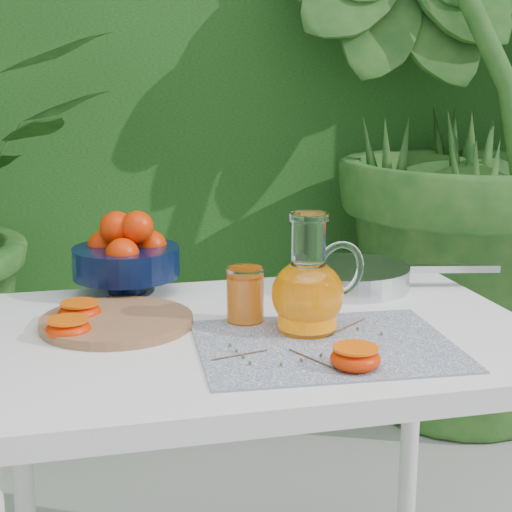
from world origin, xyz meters
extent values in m
cube|color=#194614|center=(0.00, 2.20, 1.25)|extent=(8.00, 1.20, 2.50)
imported|color=#1C541D|center=(0.96, 1.19, 1.05)|extent=(2.95, 2.95, 2.09)
cube|color=white|center=(0.02, -0.02, 0.73)|extent=(1.00, 0.70, 0.04)
cylinder|color=white|center=(-0.43, 0.28, 0.35)|extent=(0.04, 0.04, 0.71)
cylinder|color=white|center=(0.47, 0.28, 0.35)|extent=(0.04, 0.04, 0.71)
cube|color=#0D1A4C|center=(0.11, -0.14, 0.75)|extent=(0.45, 0.36, 0.00)
cylinder|color=#8F5D40|center=(-0.23, 0.06, 0.76)|extent=(0.33, 0.33, 0.02)
cylinder|color=black|center=(-0.19, 0.28, 0.77)|extent=(0.09, 0.09, 0.04)
cylinder|color=black|center=(-0.19, 0.28, 0.82)|extent=(0.26, 0.26, 0.06)
sphere|color=#DD3602|center=(-0.23, 0.32, 0.84)|extent=(0.08, 0.08, 0.07)
sphere|color=#DD3602|center=(-0.14, 0.30, 0.84)|extent=(0.08, 0.08, 0.07)
sphere|color=#DD3602|center=(-0.20, 0.23, 0.84)|extent=(0.08, 0.08, 0.07)
sphere|color=#DD3602|center=(-0.18, 0.34, 0.84)|extent=(0.08, 0.08, 0.07)
sphere|color=#DD3602|center=(-0.21, 0.29, 0.89)|extent=(0.08, 0.08, 0.07)
sphere|color=#DD3602|center=(-0.17, 0.27, 0.89)|extent=(0.08, 0.08, 0.07)
cylinder|color=white|center=(0.10, -0.06, 0.76)|extent=(0.12, 0.12, 0.01)
ellipsoid|color=white|center=(0.10, -0.06, 0.82)|extent=(0.16, 0.16, 0.12)
cylinder|color=white|center=(0.10, -0.06, 0.91)|extent=(0.07, 0.07, 0.08)
cylinder|color=white|center=(0.10, -0.06, 0.96)|extent=(0.08, 0.08, 0.01)
torus|color=white|center=(0.16, -0.04, 0.86)|extent=(0.10, 0.04, 0.10)
cylinder|color=orange|center=(0.10, -0.06, 0.81)|extent=(0.13, 0.13, 0.09)
cylinder|color=white|center=(0.00, 0.02, 0.80)|extent=(0.07, 0.07, 0.10)
cylinder|color=orange|center=(0.00, 0.02, 0.80)|extent=(0.06, 0.06, 0.08)
cylinder|color=#F94D07|center=(0.00, 0.02, 0.84)|extent=(0.06, 0.06, 0.00)
cylinder|color=#B7B7BC|center=(0.27, 0.21, 0.77)|extent=(0.31, 0.31, 0.05)
cylinder|color=silver|center=(0.27, 0.21, 0.79)|extent=(0.27, 0.27, 0.01)
cube|color=#B7B7BC|center=(0.50, 0.16, 0.79)|extent=(0.20, 0.06, 0.02)
ellipsoid|color=#DD3602|center=(-0.31, 0.00, 0.77)|extent=(0.10, 0.10, 0.04)
cylinder|color=#F94D07|center=(-0.31, 0.00, 0.79)|extent=(0.09, 0.09, 0.00)
ellipsoid|color=#DD3602|center=(-0.29, 0.10, 0.77)|extent=(0.10, 0.10, 0.04)
cylinder|color=#F94D07|center=(-0.29, 0.10, 0.79)|extent=(0.09, 0.09, 0.00)
ellipsoid|color=#DD3602|center=(0.12, -0.25, 0.77)|extent=(0.10, 0.10, 0.04)
cylinder|color=#F94D07|center=(0.12, -0.25, 0.79)|extent=(0.09, 0.09, 0.00)
cylinder|color=brown|center=(0.06, -0.20, 0.76)|extent=(0.05, 0.10, 0.00)
sphere|color=#435E31|center=(0.01, -0.22, 0.76)|extent=(0.01, 0.01, 0.01)
sphere|color=#435E31|center=(0.04, -0.21, 0.76)|extent=(0.01, 0.01, 0.01)
sphere|color=#435E31|center=(0.08, -0.20, 0.76)|extent=(0.01, 0.01, 0.01)
sphere|color=#435E31|center=(0.12, -0.18, 0.76)|extent=(0.01, 0.01, 0.01)
cylinder|color=brown|center=(0.17, -0.06, 0.76)|extent=(0.10, 0.08, 0.00)
sphere|color=#435E31|center=(0.13, -0.01, 0.76)|extent=(0.01, 0.01, 0.01)
sphere|color=#435E31|center=(0.16, -0.05, 0.76)|extent=(0.01, 0.01, 0.01)
sphere|color=#435E31|center=(0.19, -0.08, 0.76)|extent=(0.01, 0.01, 0.01)
sphere|color=#435E31|center=(0.22, -0.12, 0.76)|extent=(0.01, 0.01, 0.01)
cylinder|color=brown|center=(-0.05, -0.16, 0.76)|extent=(0.10, 0.03, 0.00)
sphere|color=#435E31|center=(-0.04, -0.20, 0.76)|extent=(0.01, 0.01, 0.01)
sphere|color=#435E31|center=(-0.04, -0.17, 0.76)|extent=(0.01, 0.01, 0.01)
sphere|color=#435E31|center=(-0.05, -0.14, 0.76)|extent=(0.01, 0.01, 0.01)
sphere|color=#435E31|center=(-0.05, -0.11, 0.76)|extent=(0.01, 0.01, 0.01)
camera|label=1|loc=(-0.30, -1.33, 1.20)|focal=55.00mm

